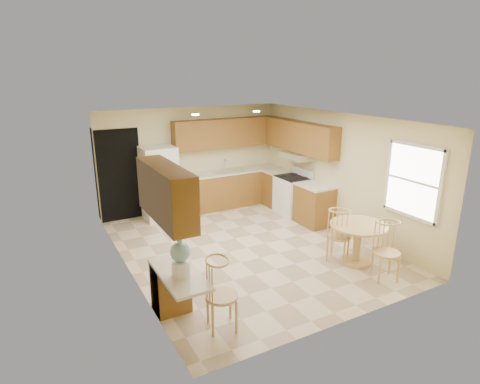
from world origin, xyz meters
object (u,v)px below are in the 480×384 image
chair_desk (225,290)px  chair_table_a (343,231)px  stove (293,195)px  refrigerator (159,183)px  dining_table (358,238)px  chair_table_b (392,247)px  water_crock (180,258)px

chair_desk → chair_table_a: bearing=119.0°
stove → refrigerator: bearing=157.0°
dining_table → chair_table_a: (-0.21, 0.16, 0.11)m
dining_table → chair_table_b: (0.00, -0.74, 0.11)m
chair_table_a → chair_desk: size_ratio=0.97×
chair_table_a → chair_table_b: (0.21, -0.90, 0.01)m
chair_table_a → chair_table_b: size_ratio=0.99×
chair_desk → stove: bearing=146.4°
stove → chair_table_a: (-0.74, -2.52, 0.12)m
water_crock → dining_table: bearing=4.9°
stove → chair_table_b: (-0.52, -3.42, 0.13)m
dining_table → chair_table_a: size_ratio=1.03×
chair_table_a → refrigerator: bearing=176.4°
dining_table → water_crock: (-3.40, -0.29, 0.53)m
chair_table_b → water_crock: 3.46m
chair_table_a → chair_table_b: bearing=-20.0°
refrigerator → stove: (2.88, -1.22, -0.38)m
chair_table_a → dining_table: bearing=20.3°
chair_table_a → chair_desk: (-2.74, -0.80, 0.02)m
water_crock → chair_table_b: bearing=-7.6°
refrigerator → dining_table: (2.35, -3.90, -0.36)m
chair_desk → water_crock: bearing=-115.8°
chair_table_b → chair_table_a: bearing=-51.9°
dining_table → chair_desk: chair_desk is taller
dining_table → chair_desk: 3.02m
chair_table_b → water_crock: bearing=17.1°
refrigerator → dining_table: size_ratio=1.69×
chair_table_a → chair_table_b: 0.93m
dining_table → water_crock: water_crock is taller
chair_table_b → chair_desk: size_ratio=0.98×
stove → chair_table_a: bearing=-106.3°
dining_table → water_crock: bearing=-175.1°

